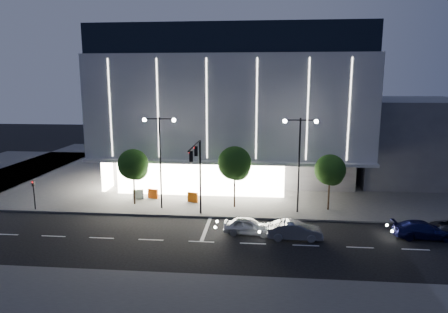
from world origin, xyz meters
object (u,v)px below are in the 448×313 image
Objects in this scene: ped_signal_far at (34,192)px; traffic_mast at (198,165)px; street_lamp_west at (160,149)px; tree_left at (134,166)px; tree_mid at (235,165)px; car_third at (423,230)px; tree_right at (330,171)px; barrier_b at (138,194)px; street_lamp_east at (299,151)px; car_second at (294,230)px; barrier_c at (193,197)px; barrier_a at (153,194)px; car_lead at (248,226)px.

traffic_mast is at bearing -4.15° from ped_signal_far.
tree_left is (-2.97, 1.02, -1.92)m from street_lamp_west.
traffic_mast reaches higher than tree_mid.
ped_signal_far is 19.35m from tree_mid.
tree_mid is 1.33× the size of car_third.
tree_right is 5.01× the size of barrier_b.
street_lamp_east is 8.23m from car_second.
street_lamp_east is 2.08× the size of car_second.
tree_right is 5.01× the size of barrier_c.
car_second is (-0.79, -6.29, -5.24)m from street_lamp_east.
tree_mid is 5.59× the size of barrier_a.
tree_mid is 9.66m from car_second.
car_second is 17.84m from barrier_b.
barrier_c is at bearing 105.26° from traffic_mast.
tree_right is at bearing -0.00° from tree_mid.
street_lamp_east is at bearing -28.41° from barrier_b.
street_lamp_west is (-4.00, 2.66, 0.93)m from traffic_mast.
tree_mid reaches higher than ped_signal_far.
street_lamp_east is 17.25m from barrier_b.
street_lamp_east is at bearing 6.09° from barrier_c.
car_second is at bearing 96.24° from car_third.
car_second is (5.18, -7.31, -3.62)m from tree_mid.
tree_right is (28.03, 2.52, 2.00)m from ped_signal_far.
street_lamp_east is at bearing 16.48° from traffic_mast.
car_second reaches higher than barrier_a.
car_lead is 3.65× the size of barrier_c.
car_second is at bearing -95.88° from car_lead.
barrier_c is (5.85, -0.52, 0.00)m from barrier_b.
street_lamp_east is at bearing 3.44° from ped_signal_far.
car_third is at bearing -5.78° from barrier_a.
street_lamp_west is at bearing -171.74° from tree_mid.
ped_signal_far is at bearing -173.09° from barrier_b.
barrier_b is at bearing 59.91° from car_lead.
traffic_mast is 1.53× the size of car_third.
ped_signal_far is at bearing 83.62° from car_third.
tree_left is (-6.97, 3.68, -0.99)m from traffic_mast.
street_lamp_west is at bearing 62.14° from car_lead.
ped_signal_far is at bearing -164.39° from tree_left.
barrier_a is 1.53m from barrier_b.
tree_left is 4.17m from barrier_a.
tree_left is at bearing 180.00° from tree_right.
barrier_c is (4.37, -0.88, 0.00)m from barrier_a.
barrier_c is at bearing 1.65° from barrier_a.
barrier_a is (-5.70, 5.76, -4.38)m from traffic_mast.
tree_mid reaches higher than barrier_a.
tree_left reaches higher than car_lead.
car_third is (15.35, -6.13, -3.66)m from tree_mid.
street_lamp_west is 8.18× the size of barrier_a.
car_second is 12.78m from barrier_c.
street_lamp_west is at bearing 180.00° from street_lamp_east.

